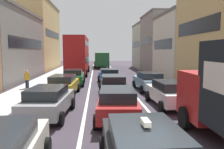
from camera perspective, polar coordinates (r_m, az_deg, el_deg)
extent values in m
cube|color=#B1B1B1|center=(24.71, -17.02, -1.73)|extent=(2.60, 64.00, 0.14)
cube|color=silver|center=(24.08, -5.35, -1.84)|extent=(0.16, 60.00, 0.01)
cube|color=silver|center=(24.23, 2.72, -1.77)|extent=(0.16, 60.00, 0.01)
cube|color=black|center=(26.90, -20.05, 7.29)|extent=(0.02, 11.73, 1.10)
cube|color=tan|center=(42.02, -19.19, 8.67)|extent=(7.00, 14.57, 11.00)
cube|color=black|center=(41.29, -14.44, 9.63)|extent=(0.02, 11.73, 1.10)
cube|color=#66605B|center=(42.70, -19.46, 16.26)|extent=(7.20, 14.57, 0.30)
cube|color=#B2ADA3|center=(44.83, 10.34, 6.81)|extent=(7.00, 8.70, 8.03)
cube|color=black|center=(44.11, 5.88, 7.41)|extent=(0.02, 7.04, 1.10)
cube|color=#66605B|center=(45.09, 10.44, 12.11)|extent=(7.20, 8.70, 0.30)
cube|color=gray|center=(36.37, 13.78, 7.37)|extent=(7.00, 8.70, 8.54)
cube|color=black|center=(35.48, 8.32, 8.21)|extent=(0.02, 7.04, 1.10)
cube|color=#66605B|center=(36.76, 13.95, 14.27)|extent=(7.20, 8.70, 0.30)
cube|color=beige|center=(28.09, 19.22, 6.33)|extent=(7.00, 8.70, 7.22)
cube|color=black|center=(26.92, 12.29, 7.33)|extent=(0.02, 7.04, 1.10)
cube|color=#66605B|center=(28.39, 19.49, 13.94)|extent=(7.20, 8.70, 0.30)
cube|color=black|center=(18.70, 20.03, 11.05)|extent=(0.02, 7.04, 1.10)
cube|color=#A51E1E|center=(10.30, 24.32, -4.78)|extent=(2.45, 2.45, 1.90)
cube|color=black|center=(11.32, 21.64, -1.80)|extent=(2.02, 0.08, 0.70)
cylinder|color=black|center=(10.11, 17.71, -10.26)|extent=(0.32, 0.97, 0.96)
cube|color=#1E2328|center=(5.60, 8.35, -15.30)|extent=(1.63, 2.44, 0.52)
cube|color=#F2EACC|center=(5.47, 8.41, -11.69)|extent=(0.17, 0.44, 0.12)
cylinder|color=black|center=(7.35, -2.25, -17.57)|extent=(0.23, 0.64, 0.64)
cylinder|color=black|center=(7.65, 12.27, -16.73)|extent=(0.23, 0.64, 0.64)
cylinder|color=black|center=(7.55, -16.01, -17.15)|extent=(0.25, 0.65, 0.64)
cube|color=#A51E1E|center=(11.00, 1.33, -7.64)|extent=(2.08, 4.41, 0.70)
cube|color=#1E2328|center=(10.69, 1.37, -4.97)|extent=(1.74, 2.51, 0.52)
cylinder|color=black|center=(12.52, -3.10, -7.62)|extent=(0.26, 0.65, 0.64)
cylinder|color=black|center=(12.56, 5.39, -7.59)|extent=(0.26, 0.65, 0.64)
cylinder|color=black|center=(9.70, -4.00, -11.67)|extent=(0.26, 0.65, 0.64)
cylinder|color=black|center=(9.75, 7.07, -11.60)|extent=(0.26, 0.65, 0.64)
cube|color=gray|center=(11.85, -15.49, -6.87)|extent=(2.09, 4.41, 0.70)
cube|color=#1E2328|center=(11.55, -15.83, -4.37)|extent=(1.75, 2.51, 0.52)
cylinder|color=black|center=(13.55, -17.56, -6.84)|extent=(0.26, 0.65, 0.64)
cylinder|color=black|center=(13.12, -9.82, -7.07)|extent=(0.26, 0.65, 0.64)
cylinder|color=black|center=(10.89, -22.27, -10.14)|extent=(0.26, 0.65, 0.64)
cylinder|color=black|center=(10.34, -12.63, -10.68)|extent=(0.26, 0.65, 0.64)
cube|color=black|center=(16.77, 0.27, -2.92)|extent=(1.87, 4.33, 0.70)
cube|color=#1E2328|center=(16.49, 0.31, -1.11)|extent=(1.62, 2.43, 0.52)
cylinder|color=black|center=(18.24, -2.89, -3.32)|extent=(0.23, 0.64, 0.64)
cylinder|color=black|center=(18.34, 2.88, -3.27)|extent=(0.23, 0.64, 0.64)
cylinder|color=black|center=(15.36, -2.85, -5.08)|extent=(0.23, 0.64, 0.64)
cylinder|color=black|center=(15.48, 4.00, -5.00)|extent=(0.23, 0.64, 0.64)
cube|color=#B29319|center=(17.15, -12.03, -2.86)|extent=(1.99, 4.38, 0.70)
cube|color=#1E2328|center=(16.88, -12.20, -1.08)|extent=(1.69, 2.48, 0.52)
cylinder|color=black|center=(18.80, -13.94, -3.21)|extent=(0.25, 0.65, 0.64)
cylinder|color=black|center=(18.48, -8.36, -3.26)|extent=(0.25, 0.65, 0.64)
cylinder|color=black|center=(16.00, -16.23, -4.86)|extent=(0.25, 0.65, 0.64)
cylinder|color=black|center=(15.63, -9.68, -4.96)|extent=(0.25, 0.65, 0.64)
cube|color=#194C8C|center=(22.75, -0.83, -0.58)|extent=(1.96, 4.36, 0.70)
cube|color=#1E2328|center=(22.49, -0.79, 0.78)|extent=(1.67, 2.47, 0.52)
cylinder|color=black|center=(24.17, -3.32, -1.04)|extent=(0.24, 0.65, 0.64)
cylinder|color=black|center=(24.33, 1.01, -0.99)|extent=(0.24, 0.65, 0.64)
cylinder|color=black|center=(21.28, -2.94, -1.99)|extent=(0.24, 0.65, 0.64)
cylinder|color=black|center=(21.46, 1.97, -1.92)|extent=(0.24, 0.65, 0.64)
cube|color=#19592D|center=(22.26, -9.49, -0.81)|extent=(1.87, 4.33, 0.70)
cube|color=#1E2328|center=(22.00, -9.55, 0.58)|extent=(1.62, 2.43, 0.52)
cylinder|color=black|center=(23.83, -11.40, -1.25)|extent=(0.23, 0.64, 0.64)
cylinder|color=black|center=(23.69, -6.97, -1.22)|extent=(0.23, 0.64, 0.64)
cylinder|color=black|center=(20.96, -12.30, -2.25)|extent=(0.23, 0.64, 0.64)
cylinder|color=black|center=(20.80, -7.27, -2.22)|extent=(0.23, 0.64, 0.64)
cube|color=silver|center=(13.98, 14.08, -4.89)|extent=(1.90, 4.34, 0.70)
cube|color=#1E2328|center=(13.70, 14.42, -2.74)|extent=(1.64, 2.45, 0.52)
cylinder|color=black|center=(15.15, 8.91, -5.29)|extent=(0.24, 0.65, 0.64)
cylinder|color=black|center=(15.70, 15.46, -5.04)|extent=(0.24, 0.65, 0.64)
cylinder|color=black|center=(12.41, 12.25, -7.87)|extent=(0.24, 0.65, 0.64)
cylinder|color=black|center=(13.07, 20.03, -7.39)|extent=(0.24, 0.65, 0.64)
cube|color=#759EB7|center=(19.13, 9.12, -1.90)|extent=(1.97, 4.37, 0.70)
cube|color=#1E2328|center=(18.87, 9.30, -0.30)|extent=(1.68, 2.47, 0.52)
cylinder|color=black|center=(20.37, 5.52, -2.37)|extent=(0.24, 0.65, 0.64)
cylinder|color=black|center=(20.82, 10.49, -2.26)|extent=(0.24, 0.65, 0.64)
cylinder|color=black|center=(17.56, 7.45, -3.73)|extent=(0.24, 0.65, 0.64)
cylinder|color=black|center=(18.07, 13.14, -3.56)|extent=(0.24, 0.65, 0.64)
cube|color=#B21919|center=(31.58, -8.45, 3.05)|extent=(2.56, 10.51, 2.40)
cube|color=black|center=(31.56, -8.46, 3.70)|extent=(2.58, 9.88, 0.70)
cube|color=#B21919|center=(31.55, -8.51, 7.19)|extent=(2.56, 10.51, 2.16)
cube|color=black|center=(31.55, -8.52, 7.63)|extent=(2.58, 9.88, 0.64)
cylinder|color=black|center=(35.53, -9.92, 1.40)|extent=(0.31, 1.00, 1.00)
cylinder|color=black|center=(35.34, -5.89, 1.43)|extent=(0.31, 1.00, 1.00)
cylinder|color=black|center=(28.68, -11.43, 0.31)|extent=(0.31, 1.00, 1.00)
cylinder|color=black|center=(28.44, -6.43, 0.34)|extent=(0.31, 1.00, 1.00)
cube|color=#1E6033|center=(45.46, -2.69, 3.97)|extent=(2.62, 10.53, 2.40)
cube|color=black|center=(45.45, -2.69, 4.42)|extent=(2.64, 9.90, 0.70)
cylinder|color=black|center=(49.27, -4.28, 2.71)|extent=(0.31, 1.00, 1.00)
cylinder|color=black|center=(49.34, -1.38, 2.73)|extent=(0.31, 1.00, 1.00)
cylinder|color=black|center=(42.35, -4.23, 2.19)|extent=(0.31, 1.00, 1.00)
cylinder|color=black|center=(42.44, -0.85, 2.21)|extent=(0.31, 1.00, 1.00)
cylinder|color=#262D47|center=(20.35, -20.19, -2.46)|extent=(0.16, 0.16, 0.82)
cylinder|color=#262D47|center=(20.48, -20.54, -2.42)|extent=(0.16, 0.16, 0.82)
cylinder|color=gold|center=(20.33, -20.44, -0.46)|extent=(0.34, 0.34, 0.60)
sphere|color=tan|center=(20.29, -20.48, 0.72)|extent=(0.24, 0.24, 0.24)
cylinder|color=gold|center=(20.17, -20.00, -0.41)|extent=(0.10, 0.10, 0.55)
cylinder|color=gold|center=(20.48, -20.88, -0.35)|extent=(0.10, 0.10, 0.55)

